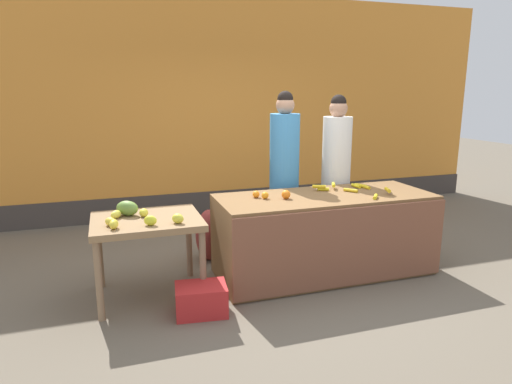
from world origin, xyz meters
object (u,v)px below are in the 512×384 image
object	(u,v)px
produce_crate	(201,299)
produce_sack	(209,235)
vendor_woman_blue_shirt	(284,174)
vendor_woman_white_shirt	(336,173)

from	to	relation	value
produce_crate	produce_sack	bearing A→B (deg)	74.15
vendor_woman_blue_shirt	produce_crate	distance (m)	1.90
vendor_woman_blue_shirt	produce_sack	size ratio (longest dim) A/B	3.22
vendor_woman_blue_shirt	vendor_woman_white_shirt	size ratio (longest dim) A/B	1.02
vendor_woman_white_shirt	produce_crate	world-z (taller)	vendor_woman_white_shirt
vendor_woman_blue_shirt	vendor_woman_white_shirt	bearing A→B (deg)	-4.20
vendor_woman_white_shirt	produce_sack	size ratio (longest dim) A/B	3.15
produce_crate	vendor_woman_blue_shirt	bearing A→B (deg)	43.67
produce_sack	vendor_woman_blue_shirt	bearing A→B (deg)	-3.79
vendor_woman_blue_shirt	vendor_woman_white_shirt	xyz separation A→B (m)	(0.64, -0.05, -0.02)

